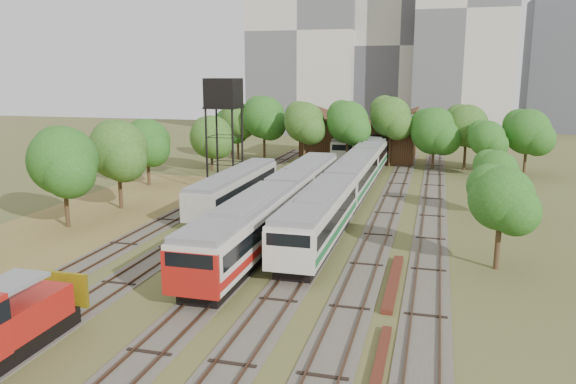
# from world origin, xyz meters

# --- Properties ---
(ground) EXTENTS (240.00, 240.00, 0.00)m
(ground) POSITION_xyz_m (0.00, 0.00, 0.00)
(ground) COLOR #475123
(ground) RESTS_ON ground
(dry_grass_patch) EXTENTS (14.00, 60.00, 0.04)m
(dry_grass_patch) POSITION_xyz_m (-18.00, 8.00, 0.02)
(dry_grass_patch) COLOR brown
(dry_grass_patch) RESTS_ON ground
(tracks) EXTENTS (24.60, 80.00, 0.19)m
(tracks) POSITION_xyz_m (-0.67, 25.00, 0.04)
(tracks) COLOR #4C473D
(tracks) RESTS_ON ground
(railcar_red_set) EXTENTS (3.23, 34.58, 4.01)m
(railcar_red_set) POSITION_xyz_m (-2.00, 17.63, 2.12)
(railcar_red_set) COLOR black
(railcar_red_set) RESTS_ON ground
(railcar_green_set) EXTENTS (3.20, 52.07, 3.96)m
(railcar_green_set) POSITION_xyz_m (2.00, 31.33, 2.09)
(railcar_green_set) COLOR black
(railcar_green_set) RESTS_ON ground
(railcar_rear) EXTENTS (3.21, 16.08, 3.97)m
(railcar_rear) POSITION_xyz_m (-2.00, 55.94, 2.10)
(railcar_rear) COLOR black
(railcar_rear) RESTS_ON ground
(old_grey_coach) EXTENTS (2.83, 18.00, 3.50)m
(old_grey_coach) POSITION_xyz_m (-8.00, 23.60, 1.91)
(old_grey_coach) COLOR black
(old_grey_coach) RESTS_ON ground
(water_tower) EXTENTS (3.47, 3.47, 11.99)m
(water_tower) POSITION_xyz_m (-12.18, 31.75, 10.11)
(water_tower) COLOR black
(water_tower) RESTS_ON ground
(rail_pile_near) EXTENTS (0.62, 9.24, 0.31)m
(rail_pile_near) POSITION_xyz_m (8.00, 7.46, 0.15)
(rail_pile_near) COLOR #552318
(rail_pile_near) RESTS_ON ground
(rail_pile_far) EXTENTS (0.45, 7.19, 0.23)m
(rail_pile_far) POSITION_xyz_m (8.20, -2.54, 0.12)
(rail_pile_far) COLOR #552318
(rail_pile_far) RESTS_ON ground
(maintenance_shed) EXTENTS (16.45, 11.55, 7.58)m
(maintenance_shed) POSITION_xyz_m (-1.00, 57.98, 2.91)
(maintenance_shed) COLOR #382014
(maintenance_shed) RESTS_ON ground
(tree_band_left) EXTENTS (9.07, 65.55, 8.34)m
(tree_band_left) POSITION_xyz_m (-19.88, 24.02, 5.12)
(tree_band_left) COLOR #382616
(tree_band_left) RESTS_ON ground
(tree_band_far) EXTENTS (44.55, 10.40, 9.48)m
(tree_band_far) POSITION_xyz_m (1.54, 50.64, 5.94)
(tree_band_far) COLOR #382616
(tree_band_far) RESTS_ON ground
(tree_band_right) EXTENTS (6.00, 39.49, 6.91)m
(tree_band_right) POSITION_xyz_m (15.19, 29.94, 4.50)
(tree_band_right) COLOR #382616
(tree_band_right) RESTS_ON ground
(tower_left) EXTENTS (22.00, 16.00, 42.00)m
(tower_left) POSITION_xyz_m (-18.00, 95.00, 21.00)
(tower_left) COLOR beige
(tower_left) RESTS_ON ground
(tower_centre) EXTENTS (20.00, 18.00, 36.00)m
(tower_centre) POSITION_xyz_m (2.00, 100.00, 18.00)
(tower_centre) COLOR #B1AFA1
(tower_centre) RESTS_ON ground
(tower_right) EXTENTS (18.00, 16.00, 48.00)m
(tower_right) POSITION_xyz_m (14.00, 92.00, 24.00)
(tower_right) COLOR beige
(tower_right) RESTS_ON ground
(tower_far_right) EXTENTS (12.00, 12.00, 28.00)m
(tower_far_right) POSITION_xyz_m (34.00, 110.00, 14.00)
(tower_far_right) COLOR #45474E
(tower_far_right) RESTS_ON ground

